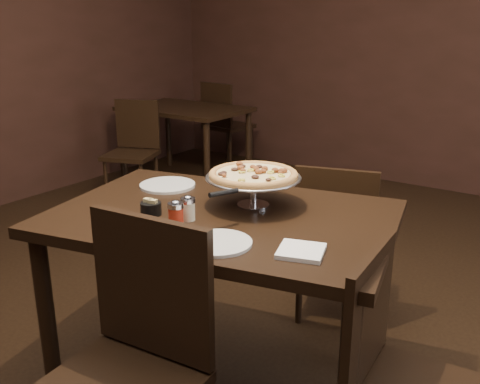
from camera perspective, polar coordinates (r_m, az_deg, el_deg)
The scene contains 16 objects.
room at distance 1.85m, azimuth -0.52°, elevation 14.78°, with size 6.04×7.04×2.84m.
dining_table at distance 2.08m, azimuth -1.92°, elevation -4.98°, with size 1.43×1.11×0.80m.
background_table at distance 5.19m, azimuth -5.91°, elevation 7.98°, with size 1.15×0.77×0.72m.
pizza_stand at distance 2.08m, azimuth 1.43°, elevation 1.82°, with size 0.38×0.38×0.16m.
parmesan_shaker at distance 1.96m, azimuth -5.57°, elevation -1.76°, with size 0.05×0.05×0.10m.
pepper_flake_shaker at distance 1.90m, azimuth -6.85°, elevation -2.36°, with size 0.06×0.06×0.10m.
packet_caddy at distance 2.04m, azimuth -9.49°, elevation -1.69°, with size 0.08×0.08×0.06m.
napkin_stack at distance 1.70m, azimuth 6.54°, elevation -6.29°, with size 0.14×0.14×0.02m, color white.
plate_left at distance 2.38m, azimuth -7.74°, elevation 0.73°, with size 0.24×0.24×0.01m, color silver.
plate_near at distance 1.76m, azimuth -2.35°, elevation -5.44°, with size 0.22×0.22×0.01m, color silver.
serving_spatula at distance 1.87m, azimuth -1.75°, elevation -0.15°, with size 0.14×0.14×0.02m.
chair_far at distance 2.74m, azimuth 10.24°, elevation -4.76°, with size 0.49×0.49×0.85m.
chair_near at distance 1.73m, azimuth -11.73°, elevation -17.31°, with size 0.48×0.48×0.94m.
chair_side at distance 1.80m, azimuth 16.64°, elevation -18.20°, with size 0.42×0.42×0.85m.
bg_chair_far at distance 5.67m, azimuth -1.70°, elevation 7.53°, with size 0.46×0.46×0.90m.
bg_chair_near at distance 4.70m, azimuth -11.30°, elevation 4.76°, with size 0.51×0.51×0.86m.
Camera 1 is at (1.13, -1.49, 1.50)m, focal length 40.00 mm.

